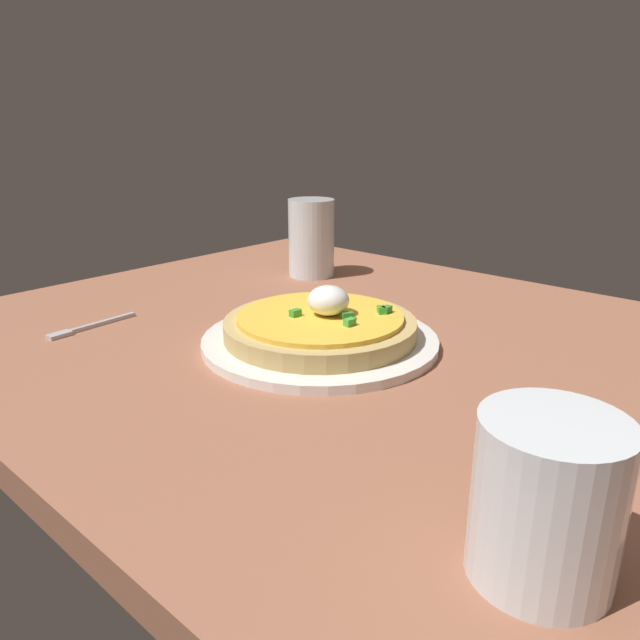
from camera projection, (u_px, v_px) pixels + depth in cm
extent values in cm
cube|color=#965D44|center=(361.00, 352.00, 71.22)|extent=(102.80, 78.72, 3.13)
cylinder|color=white|center=(320.00, 341.00, 69.11)|extent=(27.35, 27.35, 1.05)
cylinder|color=tan|center=(320.00, 328.00, 68.61)|extent=(22.25, 22.25, 2.09)
cylinder|color=yellow|center=(320.00, 317.00, 68.18)|extent=(19.19, 19.19, 0.54)
ellipsoid|color=white|center=(328.00, 300.00, 67.64)|extent=(4.80, 4.80, 3.41)
cube|color=green|center=(316.00, 296.00, 73.97)|extent=(0.96, 1.37, 0.80)
cube|color=green|center=(350.00, 322.00, 64.39)|extent=(0.88, 1.33, 0.80)
cube|color=green|center=(381.00, 310.00, 68.53)|extent=(1.49, 1.44, 0.80)
cube|color=#2E8130|center=(348.00, 316.00, 66.46)|extent=(1.36, 1.51, 0.80)
cube|color=#358A39|center=(387.00, 310.00, 68.63)|extent=(0.88, 1.33, 0.80)
cube|color=green|center=(295.00, 313.00, 67.47)|extent=(0.88, 1.33, 0.80)
cylinder|color=silver|center=(311.00, 238.00, 98.18)|extent=(7.60, 7.60, 12.67)
cylinder|color=#B0670E|center=(311.00, 253.00, 99.01)|extent=(6.69, 6.69, 6.73)
cylinder|color=silver|center=(546.00, 500.00, 33.02)|extent=(8.32, 8.32, 9.80)
cylinder|color=#C0861E|center=(543.00, 524.00, 33.54)|extent=(7.32, 7.32, 5.77)
cube|color=#B7B7BC|center=(104.00, 322.00, 76.09)|extent=(1.07, 9.13, 0.50)
cube|color=#B7B7BC|center=(59.00, 335.00, 71.70)|extent=(1.54, 2.87, 0.50)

